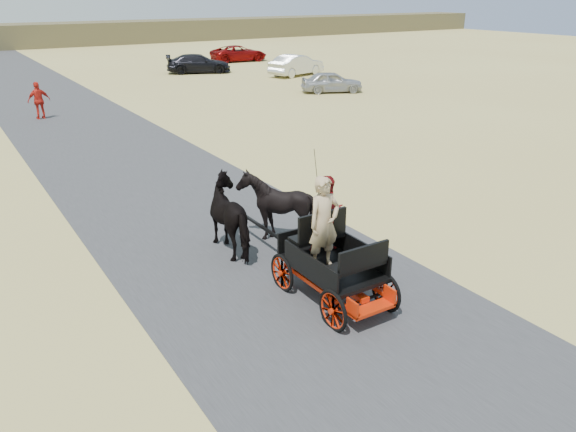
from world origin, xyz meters
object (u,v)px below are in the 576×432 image
horse_right (276,207)px  car_a (332,82)px  carriage (332,282)px  car_d (239,53)px  horse_left (235,216)px  pedestrian (39,101)px  car_c (198,64)px  car_b (296,65)px

horse_right → car_a: size_ratio=0.47×
carriage → car_d: size_ratio=0.50×
carriage → horse_right: (0.55, 3.00, 0.49)m
horse_right → carriage: bearing=79.6°
horse_right → car_a: horse_right is taller
horse_left → car_d: (17.86, 33.66, -0.18)m
carriage → car_d: car_d is taller
pedestrian → car_c: 16.88m
carriage → car_d: bearing=64.7°
car_a → car_d: size_ratio=0.75×
car_d → car_c: bearing=134.3°
carriage → car_a: bearing=53.4°
horse_right → car_d: horse_right is taller
car_d → car_a: bearing=175.0°
horse_left → car_b: horse_left is taller
horse_left → car_d: 38.10m
pedestrian → car_d: size_ratio=0.36×
car_b → car_c: bearing=30.7°
car_d → carriage: bearing=159.1°
horse_right → car_c: bearing=-110.6°
car_c → carriage: bearing=-178.5°
horse_left → car_b: (17.22, 23.68, -0.12)m
car_a → car_c: car_c is taller
horse_right → pedestrian: bearing=-83.2°
car_c → pedestrian: bearing=151.3°
horse_right → car_b: size_ratio=0.38×
car_a → car_b: size_ratio=0.81×
car_a → carriage: bearing=167.4°
pedestrian → car_b: bearing=-167.1°
car_c → horse_left: bearing=178.7°
car_c → car_a: bearing=-144.3°
horse_left → car_b: 29.28m
pedestrian → car_c: bearing=-144.9°
horse_right → car_a: (13.93, 16.51, -0.24)m
carriage → car_b: bearing=58.0°
car_c → car_d: car_c is taller
horse_left → horse_right: (1.10, 0.00, 0.00)m
car_a → car_b: 7.50m
horse_right → car_c: horse_right is taller
horse_left → horse_right: 1.10m
carriage → car_b: size_ratio=0.54×
horse_right → car_d: size_ratio=0.35×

